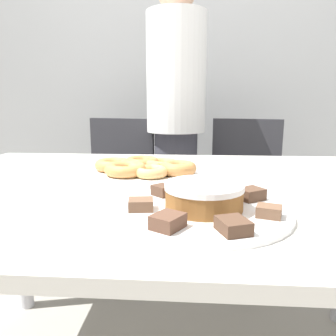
# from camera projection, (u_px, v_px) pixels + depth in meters

# --- Properties ---
(wall_back) EXTENTS (8.00, 0.05, 2.60)m
(wall_back) POSITION_uv_depth(u_px,v_px,m) (185.00, 54.00, 2.39)
(wall_back) COLOR #A8AAAD
(wall_back) RESTS_ON ground_plane
(table) EXTENTS (1.56, 1.02, 0.73)m
(table) POSITION_uv_depth(u_px,v_px,m) (172.00, 210.00, 0.95)
(table) COLOR silver
(table) RESTS_ON ground_plane
(person_standing) EXTENTS (0.32, 0.32, 1.63)m
(person_standing) POSITION_uv_depth(u_px,v_px,m) (176.00, 119.00, 1.83)
(person_standing) COLOR #383842
(person_standing) RESTS_ON ground_plane
(office_chair_left) EXTENTS (0.52, 0.52, 0.86)m
(office_chair_left) POSITION_uv_depth(u_px,v_px,m) (114.00, 200.00, 1.89)
(office_chair_left) COLOR black
(office_chair_left) RESTS_ON ground_plane
(office_chair_right) EXTENTS (0.52, 0.52, 0.86)m
(office_chair_right) POSITION_uv_depth(u_px,v_px,m) (243.00, 203.00, 1.84)
(office_chair_right) COLOR black
(office_chair_right) RESTS_ON ground_plane
(plate_cake) EXTENTS (0.37, 0.37, 0.01)m
(plate_cake) POSITION_uv_depth(u_px,v_px,m) (204.00, 211.00, 0.69)
(plate_cake) COLOR white
(plate_cake) RESTS_ON table
(plate_donuts) EXTENTS (0.34, 0.34, 0.01)m
(plate_donuts) POSITION_uv_depth(u_px,v_px,m) (144.00, 173.00, 1.05)
(plate_donuts) COLOR white
(plate_donuts) RESTS_ON table
(frosted_cake) EXTENTS (0.17, 0.17, 0.05)m
(frosted_cake) POSITION_uv_depth(u_px,v_px,m) (204.00, 196.00, 0.69)
(frosted_cake) COLOR brown
(frosted_cake) RESTS_ON plate_cake
(lamington_0) EXTENTS (0.07, 0.07, 0.03)m
(lamington_0) POSITION_uv_depth(u_px,v_px,m) (251.00, 194.00, 0.75)
(lamington_0) COLOR #513828
(lamington_0) RESTS_ON plate_cake
(lamington_1) EXTENTS (0.05, 0.05, 0.02)m
(lamington_1) POSITION_uv_depth(u_px,v_px,m) (207.00, 187.00, 0.82)
(lamington_1) COLOR #513828
(lamington_1) RESTS_ON plate_cake
(lamington_2) EXTENTS (0.06, 0.06, 0.02)m
(lamington_2) POSITION_uv_depth(u_px,v_px,m) (162.00, 190.00, 0.78)
(lamington_2) COLOR #513828
(lamington_2) RESTS_ON plate_cake
(lamington_3) EXTENTS (0.06, 0.05, 0.02)m
(lamington_3) POSITION_uv_depth(u_px,v_px,m) (141.00, 204.00, 0.68)
(lamington_3) COLOR brown
(lamington_3) RESTS_ON plate_cake
(lamington_4) EXTENTS (0.07, 0.07, 0.03)m
(lamington_4) POSITION_uv_depth(u_px,v_px,m) (168.00, 221.00, 0.58)
(lamington_4) COLOR brown
(lamington_4) RESTS_ON plate_cake
(lamington_5) EXTENTS (0.07, 0.07, 0.02)m
(lamington_5) POSITION_uv_depth(u_px,v_px,m) (233.00, 226.00, 0.56)
(lamington_5) COLOR #513828
(lamington_5) RESTS_ON plate_cake
(lamington_6) EXTENTS (0.06, 0.05, 0.02)m
(lamington_6) POSITION_uv_depth(u_px,v_px,m) (269.00, 211.00, 0.64)
(lamington_6) COLOR brown
(lamington_6) RESTS_ON plate_cake
(donut_0) EXTENTS (0.11, 0.11, 0.03)m
(donut_0) POSITION_uv_depth(u_px,v_px,m) (144.00, 167.00, 1.04)
(donut_0) COLOR tan
(donut_0) RESTS_ON plate_donuts
(donut_1) EXTENTS (0.10, 0.10, 0.03)m
(donut_1) POSITION_uv_depth(u_px,v_px,m) (162.00, 164.00, 1.10)
(donut_1) COLOR tan
(donut_1) RESTS_ON plate_donuts
(donut_2) EXTENTS (0.12, 0.12, 0.03)m
(donut_2) POSITION_uv_depth(u_px,v_px,m) (142.00, 162.00, 1.12)
(donut_2) COLOR #C68447
(donut_2) RESTS_ON plate_donuts
(donut_3) EXTENTS (0.12, 0.12, 0.04)m
(donut_3) POSITION_uv_depth(u_px,v_px,m) (113.00, 165.00, 1.07)
(donut_3) COLOR #D18E4C
(donut_3) RESTS_ON plate_donuts
(donut_4) EXTENTS (0.13, 0.13, 0.04)m
(donut_4) POSITION_uv_depth(u_px,v_px,m) (126.00, 169.00, 1.00)
(donut_4) COLOR #D18E4C
(donut_4) RESTS_ON plate_donuts
(donut_5) EXTENTS (0.10, 0.10, 0.03)m
(donut_5) POSITION_uv_depth(u_px,v_px,m) (151.00, 172.00, 0.98)
(donut_5) COLOR #E5AD66
(donut_5) RESTS_ON plate_donuts
(donut_6) EXTENTS (0.11, 0.11, 0.04)m
(donut_6) POSITION_uv_depth(u_px,v_px,m) (178.00, 168.00, 1.01)
(donut_6) COLOR #C68447
(donut_6) RESTS_ON plate_donuts
(napkin) EXTENTS (0.15, 0.12, 0.01)m
(napkin) POSITION_uv_depth(u_px,v_px,m) (327.00, 198.00, 0.79)
(napkin) COLOR white
(napkin) RESTS_ON table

